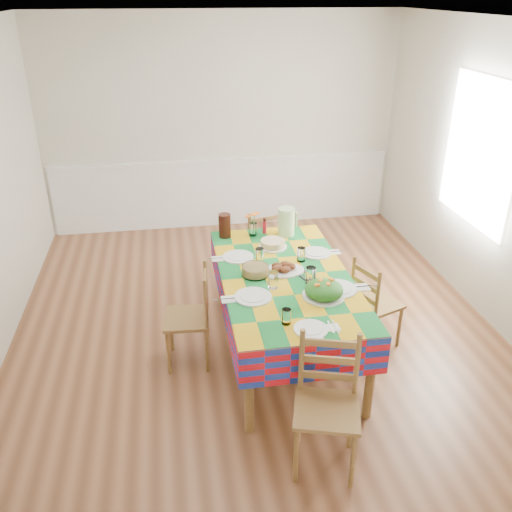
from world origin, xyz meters
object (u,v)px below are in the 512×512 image
at_px(chair_left, 192,318).
at_px(chair_right, 373,304).
at_px(dining_table, 285,284).
at_px(chair_far, 260,247).
at_px(green_pitcher, 286,222).
at_px(tea_pitcher, 225,226).
at_px(chair_near, 327,405).
at_px(meat_platter, 283,269).

distance_m(chair_left, chair_right, 1.59).
relative_size(dining_table, chair_far, 2.22).
bearing_deg(green_pitcher, dining_table, -102.69).
xyz_separation_m(tea_pitcher, chair_left, (-0.39, -0.86, -0.45)).
bearing_deg(tea_pitcher, chair_left, -114.37).
height_order(chair_far, chair_left, chair_far).
distance_m(green_pitcher, tea_pitcher, 0.59).
relative_size(green_pitcher, chair_near, 0.29).
distance_m(tea_pitcher, chair_right, 1.56).
relative_size(dining_table, chair_near, 2.08).
bearing_deg(green_pitcher, meat_platter, -104.23).
bearing_deg(tea_pitcher, meat_platter, -63.13).
xyz_separation_m(meat_platter, tea_pitcher, (-0.40, 0.79, 0.09)).
distance_m(green_pitcher, chair_near, 2.10).
distance_m(meat_platter, chair_near, 1.35).
height_order(dining_table, chair_near, chair_near).
bearing_deg(tea_pitcher, chair_near, -78.71).
xyz_separation_m(chair_near, chair_right, (0.79, 1.24, -0.05)).
xyz_separation_m(dining_table, meat_platter, (-0.01, 0.06, 0.11)).
relative_size(tea_pitcher, chair_far, 0.26).
relative_size(meat_platter, green_pitcher, 1.31).
bearing_deg(dining_table, chair_near, -89.43).
distance_m(meat_platter, chair_far, 1.25).
bearing_deg(chair_left, meat_platter, 99.43).
bearing_deg(green_pitcher, chair_left, -140.68).
bearing_deg(chair_left, green_pitcher, 134.04).
bearing_deg(chair_left, chair_right, 94.34).
bearing_deg(chair_right, chair_far, 10.85).
height_order(meat_platter, chair_right, chair_right).
distance_m(meat_platter, chair_left, 0.87).
distance_m(chair_near, chair_left, 1.49).
height_order(meat_platter, tea_pitcher, tea_pitcher).
bearing_deg(chair_left, chair_near, 37.61).
distance_m(chair_far, chair_left, 1.49).
height_order(chair_near, chair_right, chair_near).
relative_size(green_pitcher, chair_far, 0.31).
height_order(meat_platter, chair_far, chair_far).
distance_m(meat_platter, tea_pitcher, 0.89).
bearing_deg(chair_near, chair_far, 106.62).
height_order(dining_table, green_pitcher, green_pitcher).
distance_m(chair_near, chair_right, 1.47).
distance_m(dining_table, tea_pitcher, 0.97).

